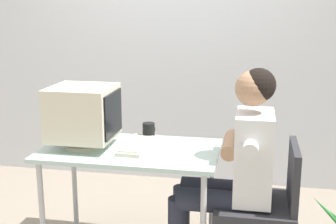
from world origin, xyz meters
TOP-DOWN VIEW (x-y plane):
  - wall_back at (0.30, 1.40)m, footprint 8.00×0.10m
  - desk at (0.00, 0.00)m, footprint 1.13×0.64m
  - crt_monitor at (-0.30, -0.02)m, footprint 0.40×0.38m
  - keyboard at (0.03, 0.04)m, footprint 0.16×0.44m
  - office_chair at (0.86, -0.04)m, footprint 0.48×0.48m
  - person_seated at (0.66, -0.04)m, footprint 0.74×0.56m
  - desk_mug at (0.07, 0.24)m, footprint 0.08×0.09m

SIDE VIEW (x-z plane):
  - office_chair at x=0.86m, z-range 0.06..0.88m
  - desk at x=0.00m, z-range 0.29..1.02m
  - person_seated at x=0.66m, z-range 0.06..1.33m
  - keyboard at x=0.03m, z-range 0.73..0.76m
  - desk_mug at x=0.07m, z-range 0.73..0.84m
  - crt_monitor at x=-0.30m, z-range 0.75..1.14m
  - wall_back at x=0.30m, z-range 0.00..3.00m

